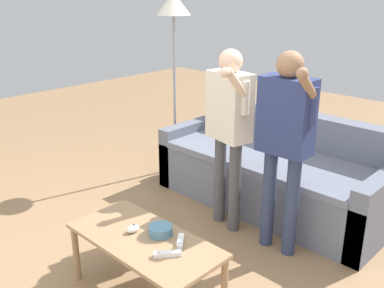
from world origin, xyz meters
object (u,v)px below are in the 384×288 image
at_px(couch, 275,173).
at_px(player_right, 285,131).
at_px(floor_lamp, 174,18).
at_px(snack_bowl, 161,230).
at_px(game_remote_nunchuk, 133,229).
at_px(player_center, 229,120).
at_px(game_remote_wand_far, 180,241).
at_px(game_remote_wand_near, 167,254).
at_px(coffee_table, 145,246).

bearing_deg(couch, player_right, -54.25).
distance_m(couch, floor_lamp, 1.83).
bearing_deg(snack_bowl, player_right, 75.07).
height_order(snack_bowl, game_remote_nunchuk, snack_bowl).
bearing_deg(floor_lamp, game_remote_nunchuk, -51.58).
xyz_separation_m(game_remote_nunchuk, floor_lamp, (-1.30, 1.64, 1.17)).
bearing_deg(floor_lamp, snack_bowl, -46.64).
bearing_deg(player_center, game_remote_wand_far, -66.14).
distance_m(couch, game_remote_wand_far, 1.65).
relative_size(couch, game_remote_wand_far, 15.71).
height_order(player_right, game_remote_wand_near, player_right).
bearing_deg(snack_bowl, game_remote_nunchuk, -144.89).
relative_size(couch, coffee_table, 2.06).
distance_m(couch, game_remote_wand_near, 1.81).
relative_size(coffee_table, game_remote_nunchuk, 11.73).
bearing_deg(player_right, game_remote_wand_near, -92.64).
bearing_deg(player_center, floor_lamp, 155.12).
bearing_deg(couch, coffee_table, -84.55).
bearing_deg(floor_lamp, coffee_table, -49.22).
bearing_deg(game_remote_wand_near, snack_bowl, 146.73).
distance_m(snack_bowl, player_right, 1.12).
distance_m(coffee_table, game_remote_wand_far, 0.25).
distance_m(player_center, game_remote_wand_near, 1.31).
xyz_separation_m(floor_lamp, player_right, (1.71, -0.56, -0.67)).
xyz_separation_m(game_remote_nunchuk, player_right, (0.41, 1.08, 0.50)).
distance_m(snack_bowl, game_remote_wand_near, 0.25).
xyz_separation_m(coffee_table, snack_bowl, (0.04, 0.10, 0.09)).
bearing_deg(game_remote_wand_near, player_right, 87.36).
relative_size(couch, snack_bowl, 13.79).
bearing_deg(game_remote_nunchuk, player_right, 69.26).
height_order(coffee_table, game_remote_wand_far, game_remote_wand_far).
relative_size(player_right, player_center, 1.02).
bearing_deg(floor_lamp, couch, 3.77).
height_order(couch, player_right, player_right).
height_order(coffee_table, game_remote_wand_near, game_remote_wand_near).
relative_size(floor_lamp, player_right, 1.23).
height_order(coffee_table, snack_bowl, snack_bowl).
bearing_deg(coffee_table, couch, 95.45).
bearing_deg(player_center, player_right, -0.95).
distance_m(floor_lamp, game_remote_wand_near, 2.64).
bearing_deg(player_right, floor_lamp, 161.89).
distance_m(couch, coffee_table, 1.73).
xyz_separation_m(snack_bowl, player_right, (0.26, 0.98, 0.49)).
xyz_separation_m(floor_lamp, game_remote_wand_near, (1.66, -1.67, -1.18)).
bearing_deg(game_remote_wand_far, snack_bowl, -175.80).
xyz_separation_m(snack_bowl, game_remote_nunchuk, (-0.15, -0.10, -0.01)).
height_order(couch, floor_lamp, floor_lamp).
height_order(snack_bowl, player_center, player_center).
bearing_deg(snack_bowl, game_remote_wand_far, 4.20).
xyz_separation_m(couch, game_remote_wand_near, (0.41, -1.75, 0.16)).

